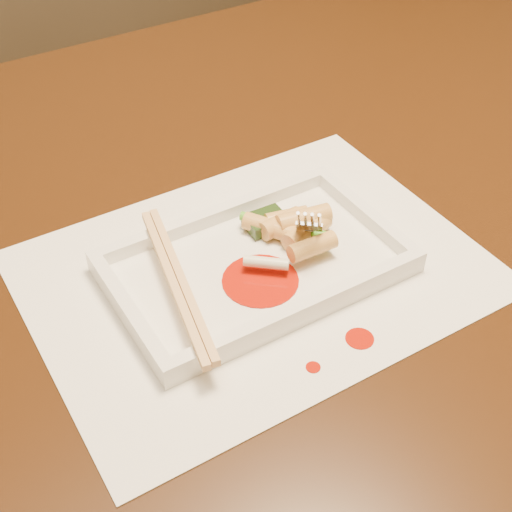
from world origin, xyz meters
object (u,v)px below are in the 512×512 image
plate_base (256,268)px  table (259,279)px  chopstick_a (173,283)px  placemat (256,271)px  fork (313,164)px

plate_base → table: bearing=56.5°
chopstick_a → plate_base: bearing=0.0°
placemat → plate_base: plate_base is taller
chopstick_a → placemat: bearing=0.0°
plate_base → fork: fork is taller
table → chopstick_a: chopstick_a is taller
table → placemat: (-0.05, -0.08, 0.10)m
table → plate_base: plate_base is taller
chopstick_a → fork: bearing=6.8°
placemat → chopstick_a: chopstick_a is taller
placemat → chopstick_a: (-0.08, 0.00, 0.03)m
placemat → plate_base: 0.00m
placemat → table: bearing=56.5°
table → chopstick_a: bearing=-149.0°
placemat → fork: 0.11m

